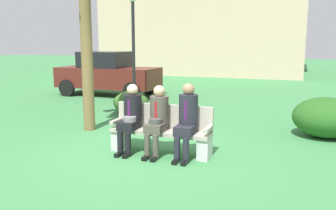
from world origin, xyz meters
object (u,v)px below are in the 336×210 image
shrub_mid_lawn (326,117)px  parked_car_near (108,74)px  seated_man_left (131,115)px  seated_man_right (187,117)px  shrub_near_bench (131,103)px  seated_man_middle (157,117)px  park_bench (162,131)px  street_lamp (133,38)px

shrub_mid_lawn → parked_car_near: 8.44m
seated_man_left → parked_car_near: (-4.04, 6.17, 0.13)m
seated_man_right → shrub_near_bench: size_ratio=1.29×
seated_man_left → shrub_mid_lawn: (3.50, 2.40, -0.27)m
seated_man_right → shrub_near_bench: (-2.70, 3.24, -0.42)m
shrub_near_bench → parked_car_near: parked_car_near is taller
shrub_mid_lawn → parked_car_near: size_ratio=0.36×
parked_car_near → seated_man_middle: bearing=-53.4°
shrub_near_bench → shrub_mid_lawn: size_ratio=0.74×
seated_man_left → shrub_near_bench: bearing=116.3°
park_bench → parked_car_near: (-4.61, 6.04, 0.42)m
seated_man_left → seated_man_right: bearing=0.6°
seated_man_left → shrub_mid_lawn: size_ratio=0.91×
shrub_near_bench → parked_car_near: bearing=129.9°
street_lamp → seated_man_left: bearing=-65.0°
park_bench → shrub_near_bench: 3.80m
seated_man_right → street_lamp: 5.62m
parked_car_near → street_lamp: size_ratio=1.12×
park_bench → shrub_near_bench: park_bench is taller
seated_man_left → seated_man_middle: 0.54m
parked_car_near → street_lamp: (1.97, -1.74, 1.32)m
park_bench → street_lamp: size_ratio=0.54×
shrub_mid_lawn → parked_car_near: parked_car_near is taller
park_bench → seated_man_right: 0.63m
street_lamp → seated_man_right: bearing=-54.4°
seated_man_left → seated_man_right: (1.10, 0.01, 0.03)m
seated_man_middle → parked_car_near: size_ratio=0.33×
park_bench → parked_car_near: size_ratio=0.48×
shrub_mid_lawn → street_lamp: size_ratio=0.40×
seated_man_middle → street_lamp: street_lamp is taller
street_lamp → shrub_mid_lawn: bearing=-20.0°
seated_man_left → seated_man_right: size_ratio=0.96×
seated_man_right → shrub_mid_lawn: seated_man_right is taller
parked_car_near → street_lamp: street_lamp is taller
seated_man_right → parked_car_near: parked_car_near is taller
seated_man_middle → shrub_mid_lawn: size_ratio=0.91×
seated_man_right → shrub_near_bench: 4.24m
seated_man_middle → parked_car_near: parked_car_near is taller
park_bench → street_lamp: bearing=121.5°
seated_man_middle → parked_car_near: 7.69m
seated_man_left → street_lamp: size_ratio=0.36×
seated_man_left → seated_man_middle: bearing=-0.0°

